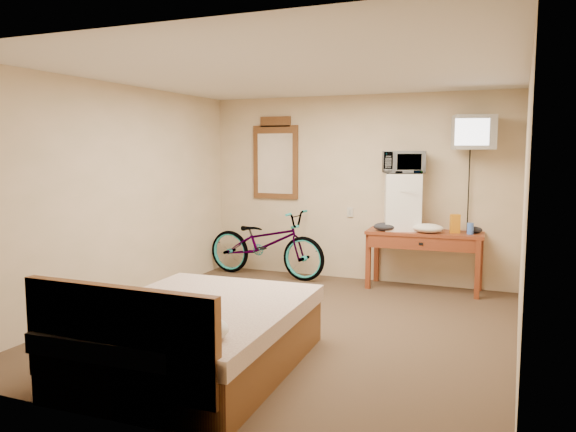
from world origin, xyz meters
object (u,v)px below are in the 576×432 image
(desk, at_px, (424,241))
(crt_television, at_px, (474,133))
(bed, at_px, (192,335))
(mini_fridge, at_px, (402,202))
(microwave, at_px, (403,162))
(blue_cup, at_px, (470,229))
(wall_mirror, at_px, (276,159))
(bicycle, at_px, (266,243))

(desk, distance_m, crt_television, 1.45)
(desk, xyz_separation_m, bed, (-1.28, -3.37, -0.34))
(mini_fridge, height_order, bed, mini_fridge)
(microwave, bearing_deg, blue_cup, -21.45)
(bed, bearing_deg, wall_mirror, 103.58)
(microwave, relative_size, bed, 0.24)
(blue_cup, bearing_deg, desk, 179.26)
(microwave, xyz_separation_m, bicycle, (-1.88, -0.11, -1.14))
(bed, bearing_deg, mini_fridge, 73.96)
(desk, bearing_deg, mini_fridge, 168.49)
(mini_fridge, relative_size, crt_television, 1.16)
(blue_cup, bearing_deg, mini_fridge, 175.48)
(desk, bearing_deg, bed, -110.78)
(blue_cup, bearing_deg, microwave, 175.47)
(wall_mirror, relative_size, bicycle, 0.65)
(desk, relative_size, microwave, 2.83)
(wall_mirror, bearing_deg, blue_cup, -5.93)
(bed, bearing_deg, desk, 69.22)
(wall_mirror, bearing_deg, crt_television, -5.30)
(microwave, distance_m, bicycle, 2.20)
(desk, distance_m, bicycle, 2.18)
(desk, height_order, wall_mirror, wall_mirror)
(microwave, relative_size, bicycle, 0.29)
(crt_television, relative_size, bicycle, 0.35)
(desk, relative_size, wall_mirror, 1.25)
(mini_fridge, relative_size, wall_mirror, 0.62)
(bicycle, height_order, bed, bicycle)
(desk, xyz_separation_m, mini_fridge, (-0.29, 0.06, 0.47))
(blue_cup, xyz_separation_m, bicycle, (-2.72, -0.04, -0.35))
(mini_fridge, xyz_separation_m, wall_mirror, (-1.87, 0.21, 0.53))
(crt_television, height_order, wall_mirror, wall_mirror)
(microwave, bearing_deg, bed, -122.96)
(wall_mirror, relative_size, bed, 0.55)
(wall_mirror, bearing_deg, microwave, -6.56)
(crt_television, height_order, bed, crt_television)
(mini_fridge, relative_size, blue_cup, 5.22)
(mini_fridge, distance_m, bicycle, 1.98)
(desk, bearing_deg, blue_cup, -0.74)
(bed, bearing_deg, microwave, 73.95)
(crt_television, xyz_separation_m, bicycle, (-2.71, -0.07, -1.50))
(crt_television, bearing_deg, desk, -177.53)
(mini_fridge, relative_size, bicycle, 0.40)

